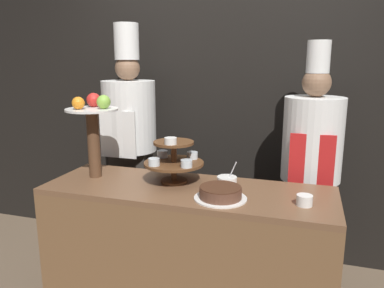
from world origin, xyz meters
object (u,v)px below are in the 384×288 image
(tiered_stand, at_px, (174,159))
(chef_center_left, at_px, (311,161))
(serving_bowl_far, at_px, (227,180))
(chef_left, at_px, (130,138))
(cake_round, at_px, (220,193))
(cup_white, at_px, (304,200))
(fruit_pedestal, at_px, (93,122))

(tiered_stand, height_order, chef_center_left, chef_center_left)
(serving_bowl_far, relative_size, chef_left, 0.08)
(cake_round, xyz_separation_m, serving_bowl_far, (-0.02, 0.27, -0.01))
(chef_center_left, bearing_deg, chef_left, 180.00)
(cup_white, relative_size, chef_center_left, 0.05)
(tiered_stand, xyz_separation_m, chef_left, (-0.56, 0.52, -0.00))
(tiered_stand, bearing_deg, serving_bowl_far, 13.09)
(fruit_pedestal, relative_size, chef_center_left, 0.31)
(tiered_stand, distance_m, chef_center_left, 0.98)
(cup_white, bearing_deg, cake_round, -175.03)
(cup_white, xyz_separation_m, chef_left, (-1.36, 0.68, 0.12))
(tiered_stand, distance_m, cup_white, 0.82)
(chef_center_left, bearing_deg, cup_white, -92.45)
(cake_round, bearing_deg, cup_white, 4.97)
(fruit_pedestal, xyz_separation_m, cake_round, (0.88, -0.16, -0.33))
(cake_round, distance_m, chef_left, 1.17)
(cup_white, distance_m, chef_left, 1.52)
(chef_left, bearing_deg, cup_white, -26.64)
(chef_center_left, bearing_deg, serving_bowl_far, -137.92)
(fruit_pedestal, height_order, cup_white, fruit_pedestal)
(serving_bowl_far, bearing_deg, tiered_stand, -166.91)
(cake_round, bearing_deg, fruit_pedestal, 169.71)
(serving_bowl_far, xyz_separation_m, chef_center_left, (0.50, 0.45, 0.05))
(tiered_stand, relative_size, chef_center_left, 0.21)
(cake_round, bearing_deg, chef_left, 141.68)
(tiered_stand, xyz_separation_m, fruit_pedestal, (-0.54, -0.03, 0.21))
(serving_bowl_far, bearing_deg, chef_center_left, 42.08)
(chef_left, height_order, chef_center_left, chef_left)
(fruit_pedestal, height_order, cake_round, fruit_pedestal)
(tiered_stand, distance_m, fruit_pedestal, 0.58)
(cake_round, height_order, chef_center_left, chef_center_left)
(fruit_pedestal, xyz_separation_m, cup_white, (1.33, -0.12, -0.33))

